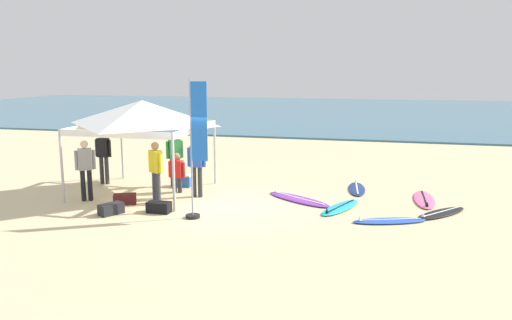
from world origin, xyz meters
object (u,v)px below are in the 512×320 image
object	(u,v)px
surfboard_navy	(357,189)
surfboard_black	(441,213)
person_blue	(197,163)
gear_bag_by_pole	(111,209)
surfboard_purple	(299,199)
person_grey	(85,166)
surfboard_cyan	(340,207)
person_red	(177,171)
cooler_box	(184,180)
gear_bag_on_sand	(125,199)
person_black	(103,154)
surfboard_blue	(389,221)
surfboard_pink	(424,199)
banner_flag	(196,156)
person_yellow	(156,168)
gear_bag_near_tent	(159,207)
canopy_tent	(143,113)
person_green	(175,155)

from	to	relation	value
surfboard_navy	surfboard_black	distance (m)	3.08
person_blue	gear_bag_by_pole	world-z (taller)	person_blue
surfboard_purple	person_grey	world-z (taller)	person_grey
surfboard_cyan	person_red	size ratio (longest dim) A/B	1.61
person_red	cooler_box	world-z (taller)	person_red
surfboard_purple	gear_bag_on_sand	xyz separation A→B (m)	(-4.54, -1.56, 0.10)
surfboard_purple	person_black	xyz separation A→B (m)	(-6.38, 0.51, 0.95)
surfboard_blue	surfboard_black	world-z (taller)	same
surfboard_pink	person_grey	size ratio (longest dim) A/B	1.21
surfboard_navy	banner_flag	xyz separation A→B (m)	(-3.68, -3.97, 1.54)
surfboard_blue	surfboard_pink	bearing A→B (deg)	67.11
surfboard_pink	banner_flag	bearing A→B (deg)	-150.69
surfboard_black	surfboard_cyan	bearing A→B (deg)	-177.89
person_black	person_red	bearing A→B (deg)	-10.02
surfboard_cyan	person_yellow	xyz separation A→B (m)	(-4.92, -0.72, 0.95)
surfboard_cyan	surfboard_black	bearing A→B (deg)	2.11
gear_bag_on_sand	banner_flag	bearing A→B (deg)	-17.52
gear_bag_by_pole	person_grey	bearing A→B (deg)	142.32
surfboard_cyan	surfboard_black	world-z (taller)	same
surfboard_black	gear_bag_near_tent	bearing A→B (deg)	-167.23
person_black	gear_bag_by_pole	xyz separation A→B (m)	(1.98, -3.03, -0.85)
surfboard_cyan	surfboard_purple	distance (m)	1.35
person_blue	gear_bag_near_tent	world-z (taller)	person_blue
surfboard_black	person_red	bearing A→B (deg)	175.94
surfboard_cyan	person_yellow	distance (m)	5.06
surfboard_navy	person_black	distance (m)	8.05
surfboard_purple	surfboard_blue	xyz separation A→B (m)	(2.45, -1.49, 0.00)
surfboard_purple	person_black	size ratio (longest dim) A/B	1.28
gear_bag_by_pole	person_blue	bearing A→B (deg)	55.85
surfboard_pink	gear_bag_by_pole	bearing A→B (deg)	-156.82
surfboard_pink	surfboard_navy	world-z (taller)	same
person_grey	surfboard_black	bearing A→B (deg)	5.97
surfboard_navy	cooler_box	xyz separation A→B (m)	(-5.30, -0.85, 0.16)
canopy_tent	gear_bag_by_pole	distance (m)	3.21
canopy_tent	surfboard_navy	world-z (taller)	canopy_tent
person_grey	surfboard_cyan	bearing A→B (deg)	7.36
surfboard_pink	person_grey	world-z (taller)	person_grey
surfboard_navy	gear_bag_near_tent	world-z (taller)	gear_bag_near_tent
surfboard_blue	person_black	bearing A→B (deg)	167.23
person_grey	person_red	size ratio (longest dim) A/B	1.43
surfboard_pink	cooler_box	size ratio (longest dim) A/B	4.13
surfboard_navy	gear_bag_on_sand	distance (m)	6.86
person_yellow	gear_bag_by_pole	distance (m)	1.64
surfboard_purple	person_blue	bearing A→B (deg)	-173.64
canopy_tent	person_green	distance (m)	1.83
person_red	gear_bag_by_pole	distance (m)	2.71
surfboard_cyan	person_red	bearing A→B (deg)	172.78
person_grey	person_yellow	bearing A→B (deg)	5.13
surfboard_black	gear_bag_on_sand	xyz separation A→B (m)	(-8.27, -1.06, 0.10)
person_blue	person_grey	world-z (taller)	same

